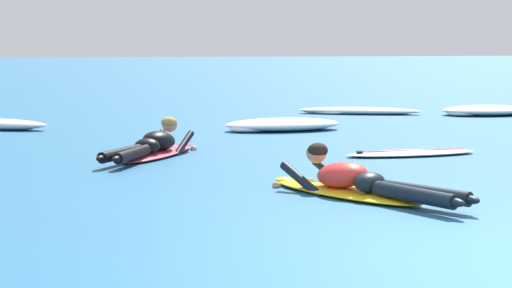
# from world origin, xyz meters

# --- Properties ---
(ground_plane) EXTENTS (120.00, 120.00, 0.00)m
(ground_plane) POSITION_xyz_m (0.00, 10.00, 0.00)
(ground_plane) COLOR #235B84
(surfer_near) EXTENTS (1.65, 2.36, 0.55)m
(surfer_near) POSITION_xyz_m (-0.50, 2.45, 0.14)
(surfer_near) COLOR yellow
(surfer_near) RESTS_ON ground
(surfer_far) EXTENTS (1.48, 2.35, 0.54)m
(surfer_far) POSITION_xyz_m (-2.32, 5.78, 0.14)
(surfer_far) COLOR #E54C66
(surfer_far) RESTS_ON ground
(drifting_surfboard) EXTENTS (1.88, 0.71, 0.16)m
(drifting_surfboard) POSITION_xyz_m (1.07, 5.40, 0.03)
(drifting_surfboard) COLOR white
(drifting_surfboard) RESTS_ON ground
(whitewater_front) EXTENTS (1.92, 1.15, 0.20)m
(whitewater_front) POSITION_xyz_m (4.72, 11.30, 0.09)
(whitewater_front) COLOR white
(whitewater_front) RESTS_ON ground
(whitewater_mid_right) EXTENTS (2.06, 1.11, 0.21)m
(whitewater_mid_right) POSITION_xyz_m (0.01, 8.90, 0.10)
(whitewater_mid_right) COLOR white
(whitewater_mid_right) RESTS_ON ground
(whitewater_back) EXTENTS (2.56, 1.30, 0.15)m
(whitewater_back) POSITION_xyz_m (2.20, 11.91, 0.07)
(whitewater_back) COLOR white
(whitewater_back) RESTS_ON ground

